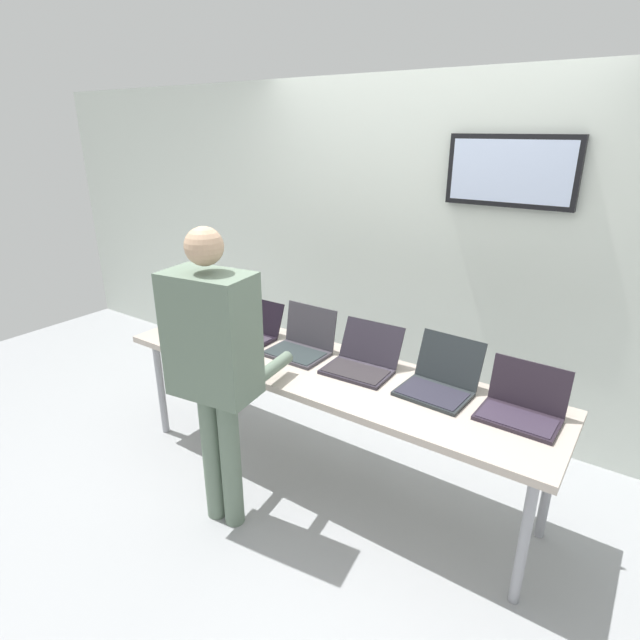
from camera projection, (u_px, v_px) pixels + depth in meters
ground at (325, 478)px, 3.25m from camera, size 8.00×8.00×0.04m
back_wall at (415, 254)px, 3.67m from camera, size 8.00×0.11×2.44m
workbench at (326, 376)px, 2.99m from camera, size 2.69×0.70×0.76m
equipment_box at (199, 300)px, 3.55m from camera, size 0.35×0.31×0.38m
laptop_station_0 at (250, 329)px, 3.40m from camera, size 0.38×0.32×0.23m
laptop_station_1 at (302, 343)px, 3.17m from camera, size 0.37×0.32×0.28m
laptop_station_2 at (362, 360)px, 2.94m from camera, size 0.39×0.38×0.24m
laptop_station_3 at (440, 380)px, 2.70m from camera, size 0.38×0.38×0.27m
laptop_station_4 at (522, 406)px, 2.46m from camera, size 0.38×0.29×0.25m
person at (214, 356)px, 2.55m from camera, size 0.50×0.63×1.67m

